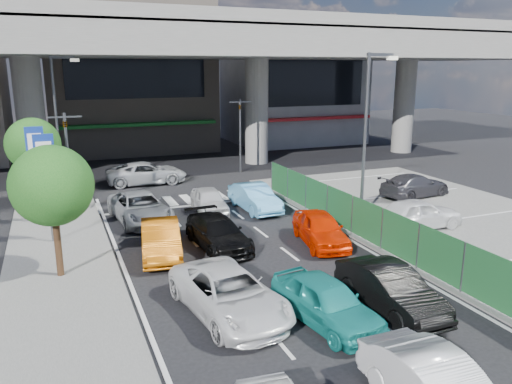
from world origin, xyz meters
name	(u,v)px	position (x,y,z in m)	size (l,w,h in m)	color
ground	(286,290)	(0.00, 0.00, 0.00)	(120.00, 120.00, 0.00)	black
parking_lot	(485,232)	(11.00, 2.00, 0.03)	(12.00, 28.00, 0.06)	#5F5F5C
sidewalk_left	(61,276)	(-7.00, 4.00, 0.06)	(4.00, 30.00, 0.12)	#5F5F5C
fence_run	(398,237)	(5.30, 1.00, 0.90)	(0.16, 22.00, 1.80)	#1D552A
expressway	(150,46)	(0.00, 22.00, 8.76)	(64.00, 14.00, 10.75)	slate
building_center	(127,66)	(0.00, 32.97, 7.49)	(14.00, 10.90, 15.00)	gray
building_east	(292,81)	(16.00, 31.97, 5.99)	(12.00, 10.90, 12.00)	gray
traffic_light_left	(66,139)	(-6.20, 12.00, 3.94)	(1.60, 1.24, 5.20)	#595B60
traffic_light_right	(240,117)	(5.50, 19.00, 3.94)	(1.60, 1.24, 5.20)	#595B60
street_lamp_right	(369,123)	(7.17, 6.00, 4.77)	(1.65, 0.22, 8.00)	#595B60
street_lamp_left	(59,112)	(-6.33, 18.00, 4.77)	(1.65, 0.22, 8.00)	#595B60
signboard_near	(46,173)	(-7.20, 7.99, 3.06)	(0.80, 0.14, 4.70)	#595B60
signboard_far	(37,162)	(-7.60, 10.99, 3.06)	(0.80, 0.14, 4.70)	#595B60
tree_near	(52,186)	(-7.00, 4.00, 3.39)	(2.80, 2.80, 4.80)	#382314
tree_far	(33,145)	(-7.80, 14.50, 3.39)	(2.80, 2.80, 4.80)	#382314
sedan_white_mid_left	(229,293)	(-2.33, -0.85, 0.69)	(2.29, 4.97, 1.38)	white
taxi_teal_mid	(326,301)	(0.12, -2.41, 0.69)	(1.63, 4.05, 1.38)	teal
hatch_black_mid_right	(390,289)	(2.38, -2.44, 0.69)	(1.46, 4.19, 1.38)	black
taxi_orange_left	(161,239)	(-3.22, 4.83, 0.69)	(1.46, 4.19, 1.38)	#B95D0C
sedan_black_mid	(218,233)	(-0.82, 4.86, 0.64)	(1.78, 4.39, 1.27)	black
taxi_orange_right	(320,229)	(3.33, 3.58, 0.69)	(1.63, 4.05, 1.38)	#F02800
wagon_silver_front_left	(140,208)	(-3.18, 9.75, 0.69)	(2.29, 4.97, 1.38)	#A4A8AC
sedan_white_front_mid	(209,201)	(0.37, 9.96, 0.64)	(1.51, 3.76, 1.28)	silver
kei_truck_front_right	(255,197)	(2.72, 9.48, 0.69)	(1.46, 4.19, 1.38)	#5FB9F2
crossing_wagon_silver	(147,173)	(-1.39, 17.86, 0.71)	(2.34, 5.08, 1.41)	#BABEC2
parked_sedan_white	(418,213)	(8.48, 3.60, 0.77)	(1.69, 4.20, 1.43)	white
parked_sedan_dgrey	(415,185)	(12.29, 8.42, 0.72)	(1.84, 4.54, 1.32)	#323136
traffic_cone	(381,220)	(7.01, 4.36, 0.40)	(0.35, 0.35, 0.68)	red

